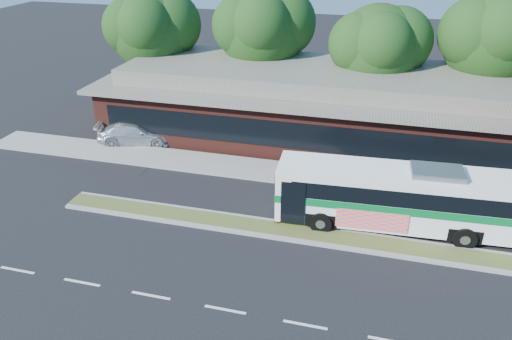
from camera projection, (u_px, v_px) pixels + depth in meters
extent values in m
plane|color=black|center=(325.00, 246.00, 22.09)|extent=(120.00, 120.00, 0.00)
cube|color=#3C4B20|center=(327.00, 237.00, 22.57)|extent=(26.00, 1.10, 0.15)
cube|color=gray|center=(341.00, 179.00, 27.58)|extent=(44.00, 2.60, 0.12)
cube|color=black|center=(88.00, 126.00, 34.86)|extent=(14.00, 12.00, 0.01)
cube|color=#502019|center=(354.00, 113.00, 32.58)|extent=(32.00, 10.00, 3.20)
cube|color=#656056|center=(356.00, 88.00, 31.80)|extent=(33.20, 11.20, 0.24)
cube|color=#656056|center=(357.00, 78.00, 31.52)|extent=(30.00, 8.00, 1.00)
cube|color=black|center=(346.00, 141.00, 28.19)|extent=(30.00, 0.06, 1.60)
cylinder|color=black|center=(156.00, 81.00, 37.58)|extent=(0.44, 0.44, 3.99)
sphere|color=#183913|center=(151.00, 31.00, 35.90)|extent=(5.80, 5.80, 5.80)
sphere|color=#183913|center=(170.00, 24.00, 35.77)|extent=(4.52, 4.52, 4.52)
cylinder|color=black|center=(262.00, 84.00, 36.55)|extent=(0.44, 0.44, 4.20)
sphere|color=#183913|center=(262.00, 30.00, 34.80)|extent=(6.00, 6.00, 6.00)
sphere|color=#183913|center=(282.00, 23.00, 34.66)|extent=(4.68, 4.68, 4.68)
cylinder|color=black|center=(372.00, 100.00, 33.94)|extent=(0.44, 0.44, 3.78)
sphere|color=#183913|center=(377.00, 48.00, 32.33)|extent=(5.60, 5.60, 5.60)
sphere|color=#183913|center=(398.00, 41.00, 32.20)|extent=(4.37, 4.37, 4.37)
cylinder|color=black|center=(481.00, 100.00, 33.05)|extent=(0.44, 0.44, 4.41)
sphere|color=#183913|center=(494.00, 38.00, 31.22)|extent=(6.20, 6.20, 6.20)
cube|color=white|center=(400.00, 197.00, 22.74)|extent=(11.32, 3.02, 2.58)
cube|color=black|center=(408.00, 188.00, 22.45)|extent=(10.43, 3.02, 0.77)
cube|color=white|center=(404.00, 174.00, 22.21)|extent=(11.34, 3.04, 0.24)
cube|color=#046B2B|center=(400.00, 198.00, 22.77)|extent=(11.38, 3.08, 0.35)
cube|color=black|center=(279.00, 179.00, 23.61)|extent=(0.18, 2.09, 1.60)
cube|color=#E844BE|center=(372.00, 221.00, 22.19)|extent=(3.17, 0.23, 0.93)
cube|color=slate|center=(437.00, 172.00, 21.84)|extent=(2.32, 1.62, 0.28)
cylinder|color=black|center=(321.00, 222.00, 22.83)|extent=(1.04, 0.39, 1.03)
cylinder|color=black|center=(325.00, 197.00, 24.88)|extent=(1.04, 0.39, 1.03)
cylinder|color=black|center=(465.00, 238.00, 21.70)|extent=(1.04, 0.39, 1.03)
cylinder|color=black|center=(456.00, 211.00, 23.75)|extent=(1.04, 0.39, 1.03)
imported|color=silver|center=(136.00, 133.00, 31.92)|extent=(5.15, 3.11, 1.40)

